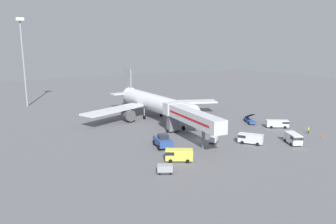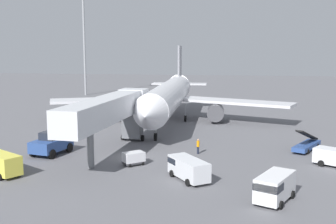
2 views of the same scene
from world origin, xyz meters
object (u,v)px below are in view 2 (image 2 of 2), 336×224
Objects in this scene: airplane_at_gate at (169,96)px; service_van_far_left at (274,187)px; apron_light_mast at (84,20)px; jet_bridge at (111,110)px; baggage_cart_outer_left at (134,158)px; ground_crew_worker_midground at (198,146)px; belt_loader_truck at (307,144)px; service_van_mid_center at (188,168)px; pushback_tug at (51,144)px; service_van_mid_left at (0,163)px.

service_van_far_left is at bearing -68.47° from airplane_at_gate.
airplane_at_gate is 8.90× the size of service_van_far_left.
jet_bridge is at bearing -67.48° from apron_light_mast.
ground_crew_worker_midground is (6.47, 5.90, 0.18)m from baggage_cart_outer_left.
baggage_cart_outer_left is (0.20, -26.97, -3.64)m from airplane_at_gate.
belt_loader_truck reaches higher than service_van_mid_center.
ground_crew_worker_midground is at bearing -72.43° from airplane_at_gate.
service_van_mid_center is 79.46m from apron_light_mast.
ground_crew_worker_midground is (0.15, 10.05, -0.22)m from service_van_mid_center.
service_van_mid_center is (9.95, -8.40, -4.09)m from jet_bridge.
service_van_far_left is (14.16, -35.89, -3.14)m from airplane_at_gate.
jet_bridge reaches higher than pushback_tug.
pushback_tug is 8.57m from service_van_mid_left.
baggage_cart_outer_left is at bearing -66.08° from apron_light_mast.
airplane_at_gate is at bearing 101.83° from service_van_mid_center.
jet_bridge is (-3.43, -22.73, 0.85)m from airplane_at_gate.
ground_crew_worker_midground is at bearing 31.31° from service_van_mid_left.
airplane_at_gate is 17.38× the size of baggage_cart_outer_left.
pushback_tug is 2.23× the size of baggage_cart_outer_left.
service_van_mid_left is 21.93m from ground_crew_worker_midground.
pushback_tug is at bearing 79.53° from service_van_mid_left.
apron_light_mast is (-16.44, 70.23, 18.46)m from service_van_mid_left.
airplane_at_gate reaches higher than service_van_mid_left.
airplane_at_gate is at bearing 66.39° from pushback_tug.
service_van_mid_left is 2.00× the size of baggage_cart_outer_left.
jet_bridge is at bearing 48.42° from service_van_mid_left.
service_van_far_left is at bearing -63.19° from ground_crew_worker_midground.
airplane_at_gate is 24.54× the size of ground_crew_worker_midground.
service_van_mid_left is (-8.64, -9.74, -4.04)m from jet_bridge.
service_van_mid_left is 0.18× the size of apron_light_mast.
baggage_cart_outer_left is at bearing 146.70° from service_van_mid_center.
jet_bridge is at bearing 10.50° from pushback_tug.
ground_crew_worker_midground is at bearing 9.32° from jet_bridge.
ground_crew_worker_midground reaches higher than baggage_cart_outer_left.
apron_light_mast is (-35.03, 68.88, 18.52)m from service_van_mid_center.
service_van_mid_left is (-18.59, -1.34, 0.06)m from service_van_mid_center.
apron_light_mast reaches higher than service_van_far_left.
ground_crew_worker_midground is at bearing 9.80° from pushback_tug.
pushback_tug is 1.10× the size of service_van_mid_center.
airplane_at_gate is 7.80× the size of pushback_tug.
jet_bridge is 8.53× the size of baggage_cart_outer_left.
airplane_at_gate reaches higher than pushback_tug.
pushback_tug reaches higher than service_van_far_left.
jet_bridge is at bearing -166.85° from belt_loader_truck.
baggage_cart_outer_left is (-6.32, 4.15, -0.40)m from service_van_mid_center.
baggage_cart_outer_left is at bearing -137.61° from ground_crew_worker_midground.
airplane_at_gate reaches higher than belt_loader_truck.
ground_crew_worker_midground is at bearing 116.81° from service_van_far_left.
service_van_mid_left is at bearing -110.39° from airplane_at_gate.
baggage_cart_outer_left is at bearing -49.49° from jet_bridge.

